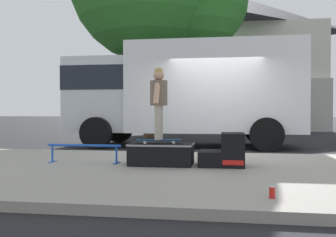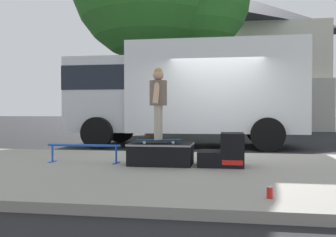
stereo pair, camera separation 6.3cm
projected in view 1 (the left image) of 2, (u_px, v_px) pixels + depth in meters
ground_plane at (215, 155)px, 9.02m from camera, size 140.00×140.00×0.00m
sidewalk_slab at (210, 173)px, 6.06m from camera, size 50.00×5.00×0.12m
skate_box at (162, 153)px, 6.55m from camera, size 1.11×0.70×0.38m
kicker_ramp at (226, 152)px, 6.38m from camera, size 0.77×0.62×0.57m
grind_rail at (84, 149)px, 6.81m from camera, size 1.39×0.28×0.34m
skateboard at (159, 140)px, 6.53m from camera, size 0.81×0.40×0.07m
skater_kid at (159, 97)px, 6.52m from camera, size 0.31×0.65×1.26m
soda_can at (272, 192)px, 4.02m from camera, size 0.07×0.07×0.13m
box_truck at (182, 90)px, 11.32m from camera, size 6.91×2.63×3.05m
house_behind at (241, 62)px, 24.02m from camera, size 9.54×8.23×8.40m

